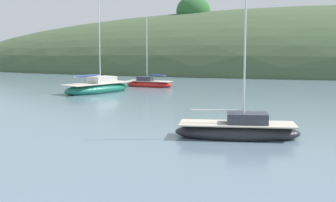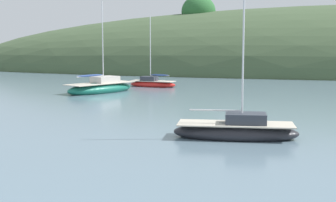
% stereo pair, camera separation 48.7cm
% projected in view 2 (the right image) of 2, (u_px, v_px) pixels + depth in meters
% --- Properties ---
extents(sailboat_cream_ketch, '(5.48, 2.71, 7.73)m').
position_uv_depth(sailboat_cream_ketch, '(152.00, 83.00, 51.78)').
color(sailboat_cream_ketch, red).
rests_on(sailboat_cream_ketch, ground).
extents(sailboat_teal_outer, '(6.39, 2.64, 8.44)m').
position_uv_depth(sailboat_teal_outer, '(236.00, 131.00, 24.03)').
color(sailboat_teal_outer, '#232328').
rests_on(sailboat_teal_outer, ground).
extents(sailboat_navy_dinghy, '(5.90, 7.90, 8.88)m').
position_uv_depth(sailboat_navy_dinghy, '(101.00, 88.00, 45.86)').
color(sailboat_navy_dinghy, '#196B56').
rests_on(sailboat_navy_dinghy, ground).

